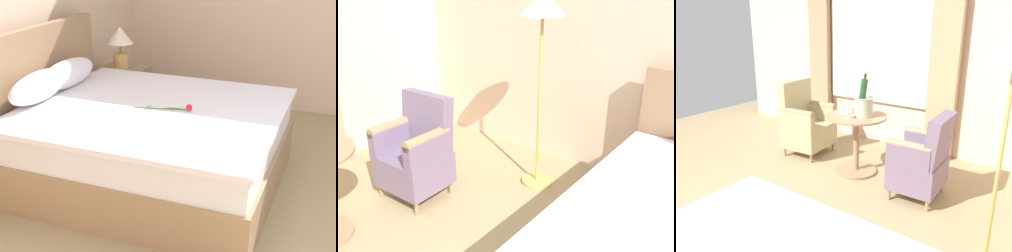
# 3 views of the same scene
# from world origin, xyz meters

# --- Properties ---
(ground_plane) EXTENTS (7.17, 7.17, 0.00)m
(ground_plane) POSITION_xyz_m (0.00, 0.00, 0.00)
(ground_plane) COLOR tan
(wall_window_side) EXTENTS (0.27, 5.39, 2.73)m
(wall_window_side) POSITION_xyz_m (-2.88, 0.00, 1.36)
(wall_window_side) COLOR beige
(wall_window_side) RESTS_ON ground
(side_table_round) EXTENTS (0.71, 0.71, 0.71)m
(side_table_round) POSITION_xyz_m (-1.74, 0.36, 0.40)
(side_table_round) COLOR #9F7C5A
(side_table_round) RESTS_ON ground
(champagne_bucket) EXTENTS (0.22, 0.22, 0.52)m
(champagne_bucket) POSITION_xyz_m (-1.75, 0.44, 0.85)
(champagne_bucket) COLOR #B6BBA2
(champagne_bucket) RESTS_ON side_table_round
(wine_glass_near_bucket) EXTENTS (0.08, 0.08, 0.15)m
(wine_glass_near_bucket) POSITION_xyz_m (-1.83, 0.16, 0.81)
(wine_glass_near_bucket) COLOR white
(wine_glass_near_bucket) RESTS_ON side_table_round
(wine_glass_near_edge) EXTENTS (0.07, 0.07, 0.14)m
(wine_glass_near_edge) POSITION_xyz_m (-1.56, 0.34, 0.81)
(wine_glass_near_edge) COLOR white
(wine_glass_near_edge) RESTS_ON side_table_round
(snack_plate) EXTENTS (0.19, 0.19, 0.04)m
(snack_plate) POSITION_xyz_m (-1.78, 0.17, 0.71)
(snack_plate) COLOR white
(snack_plate) RESTS_ON side_table_round
(armchair_by_window) EXTENTS (0.56, 0.54, 0.90)m
(armchair_by_window) POSITION_xyz_m (-1.62, 1.23, 0.41)
(armchair_by_window) COLOR #9F7C5A
(armchair_by_window) RESTS_ON ground
(armchair_facing_bed) EXTENTS (0.64, 0.58, 0.99)m
(armchair_facing_bed) POSITION_xyz_m (-1.86, -0.54, 0.42)
(armchair_facing_bed) COLOR #9F7C5A
(armchair_facing_bed) RESTS_ON ground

